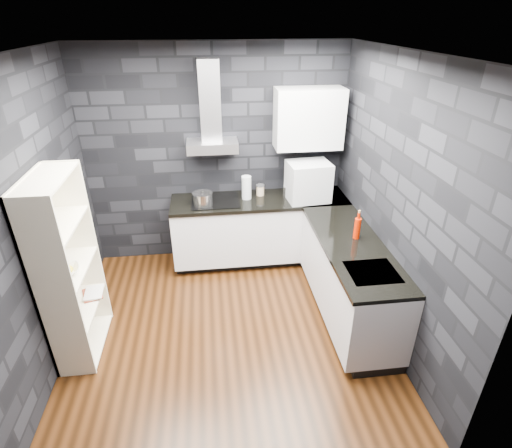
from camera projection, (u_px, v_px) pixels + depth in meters
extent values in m
plane|color=#3A1D0B|center=(228.00, 329.00, 4.21)|extent=(3.20, 3.20, 0.00)
plane|color=silver|center=(217.00, 52.00, 2.95)|extent=(3.20, 3.20, 0.00)
cube|color=black|center=(217.00, 158.00, 5.00)|extent=(3.20, 0.05, 2.70)
cube|color=black|center=(239.00, 349.00, 2.16)|extent=(3.20, 0.05, 2.70)
cube|color=black|center=(33.00, 226.00, 3.40)|extent=(0.05, 3.20, 2.70)
cube|color=black|center=(396.00, 206.00, 3.76)|extent=(0.05, 3.20, 2.70)
cube|color=black|center=(259.00, 255.00, 5.42)|extent=(2.18, 0.50, 0.10)
cube|color=black|center=(348.00, 309.00, 4.42)|extent=(0.50, 1.78, 0.10)
cube|color=silver|center=(259.00, 228.00, 5.18)|extent=(2.20, 0.60, 0.76)
cube|color=silver|center=(349.00, 278.00, 4.22)|extent=(0.60, 1.80, 0.76)
cube|color=black|center=(260.00, 201.00, 4.99)|extent=(2.20, 0.62, 0.04)
cube|color=black|center=(352.00, 245.00, 4.03)|extent=(0.62, 1.80, 0.04)
cube|color=black|center=(322.00, 197.00, 5.08)|extent=(0.62, 0.62, 0.04)
cube|color=silver|center=(212.00, 146.00, 4.73)|extent=(0.60, 0.34, 0.12)
cube|color=silver|center=(210.00, 101.00, 4.55)|extent=(0.24, 0.20, 0.90)
cube|color=silver|center=(309.00, 119.00, 4.72)|extent=(0.80, 0.35, 0.70)
cube|color=black|center=(215.00, 201.00, 4.92)|extent=(0.58, 0.50, 0.01)
cube|color=silver|center=(372.00, 272.00, 3.59)|extent=(0.44, 0.40, 0.01)
cylinder|color=#BBBCC0|center=(203.00, 199.00, 4.78)|extent=(0.31, 0.31, 0.14)
cylinder|color=silver|center=(246.00, 188.00, 4.93)|extent=(0.14, 0.14, 0.29)
cylinder|color=tan|center=(260.00, 191.00, 5.06)|extent=(0.11, 0.11, 0.12)
cylinder|color=#BBBCC0|center=(287.00, 191.00, 5.03)|extent=(0.11, 0.11, 0.13)
cube|color=silver|center=(308.00, 182.00, 4.87)|extent=(0.53, 0.43, 0.50)
cylinder|color=#AF1900|center=(357.00, 228.00, 4.07)|extent=(0.08, 0.08, 0.22)
cube|color=white|center=(69.00, 270.00, 3.61)|extent=(0.41, 0.83, 1.80)
imported|color=white|center=(66.00, 270.00, 3.53)|extent=(0.30, 0.30, 0.06)
imported|color=maroon|center=(81.00, 288.00, 3.91)|extent=(0.17, 0.08, 0.24)
imported|color=#B2B2B2|center=(82.00, 285.00, 3.92)|extent=(0.18, 0.03, 0.24)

